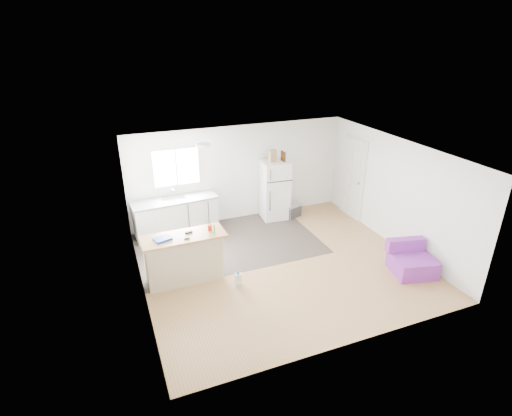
{
  "coord_description": "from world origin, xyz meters",
  "views": [
    {
      "loc": [
        -3.1,
        -6.42,
        4.45
      ],
      "look_at": [
        -0.26,
        0.7,
        1.04
      ],
      "focal_mm": 28.0,
      "sensor_mm": 36.0,
      "label": 1
    }
  ],
  "objects": [
    {
      "name": "room",
      "position": [
        0.0,
        0.0,
        1.2
      ],
      "size": [
        5.51,
        5.01,
        2.41
      ],
      "color": "olive",
      "rests_on": "ground"
    },
    {
      "name": "vinyl_zone",
      "position": [
        -0.73,
        1.25,
        0.0
      ],
      "size": [
        4.05,
        2.5,
        0.0
      ],
      "primitive_type": "cube",
      "color": "#352D28",
      "rests_on": "floor"
    },
    {
      "name": "window",
      "position": [
        -1.55,
        2.49,
        1.55
      ],
      "size": [
        1.18,
        0.06,
        0.98
      ],
      "color": "white",
      "rests_on": "back_wall"
    },
    {
      "name": "interior_door",
      "position": [
        2.72,
        1.55,
        1.02
      ],
      "size": [
        0.11,
        0.92,
        2.1
      ],
      "color": "white",
      "rests_on": "right_wall"
    },
    {
      "name": "ceiling_fixture",
      "position": [
        -1.2,
        1.2,
        2.36
      ],
      "size": [
        0.3,
        0.3,
        0.07
      ],
      "primitive_type": "cylinder",
      "color": "white",
      "rests_on": "ceiling"
    },
    {
      "name": "kitchen_cabinets",
      "position": [
        -1.7,
        2.19,
        0.45
      ],
      "size": [
        2.01,
        0.76,
        1.15
      ],
      "rotation": [
        0.0,
        0.0,
        0.07
      ],
      "color": "white",
      "rests_on": "floor"
    },
    {
      "name": "peninsula",
      "position": [
        -1.95,
        0.19,
        0.49
      ],
      "size": [
        1.57,
        0.62,
        0.96
      ],
      "rotation": [
        0.0,
        0.0,
        0.01
      ],
      "color": "tan",
      "rests_on": "floor"
    },
    {
      "name": "refrigerator",
      "position": [
        0.83,
        2.17,
        0.76
      ],
      "size": [
        0.71,
        0.68,
        1.51
      ],
      "rotation": [
        0.0,
        0.0,
        -0.07
      ],
      "color": "white",
      "rests_on": "floor"
    },
    {
      "name": "cooler",
      "position": [
        1.27,
        2.03,
        0.18
      ],
      "size": [
        0.54,
        0.45,
        0.36
      ],
      "rotation": [
        0.0,
        0.0,
        0.32
      ],
      "color": "#313134",
      "rests_on": "floor"
    },
    {
      "name": "purple_seat",
      "position": [
        2.31,
        -1.21,
        0.23
      ],
      "size": [
        0.92,
        0.89,
        0.64
      ],
      "rotation": [
        0.0,
        0.0,
        -0.23
      ],
      "color": "purple",
      "rests_on": "floor"
    },
    {
      "name": "cleaner_jug",
      "position": [
        -1.05,
        -0.36,
        0.12
      ],
      "size": [
        0.14,
        0.12,
        0.28
      ],
      "rotation": [
        0.0,
        0.0,
        -0.2
      ],
      "color": "silver",
      "rests_on": "floor"
    },
    {
      "name": "mop",
      "position": [
        -1.42,
        0.06,
        0.23
      ],
      "size": [
        0.23,
        0.33,
        1.19
      ],
      "rotation": [
        0.0,
        0.0,
        -0.22
      ],
      "color": "green",
      "rests_on": "floor"
    },
    {
      "name": "red_cup",
      "position": [
        -1.4,
        0.21,
        1.02
      ],
      "size": [
        0.1,
        0.1,
        0.12
      ],
      "primitive_type": "cylinder",
      "rotation": [
        0.0,
        0.0,
        0.33
      ],
      "color": "red",
      "rests_on": "peninsula"
    },
    {
      "name": "blue_tray",
      "position": [
        -2.31,
        0.17,
        0.98
      ],
      "size": [
        0.35,
        0.3,
        0.04
      ],
      "primitive_type": "cube",
      "rotation": [
        0.0,
        0.0,
        0.31
      ],
      "color": "#1236B0",
      "rests_on": "peninsula"
    },
    {
      "name": "tool_a",
      "position": [
        -1.8,
        0.26,
        0.97
      ],
      "size": [
        0.15,
        0.07,
        0.03
      ],
      "primitive_type": "cube",
      "rotation": [
        0.0,
        0.0,
        0.18
      ],
      "color": "black",
      "rests_on": "peninsula"
    },
    {
      "name": "tool_b",
      "position": [
        -1.89,
        0.03,
        0.97
      ],
      "size": [
        0.11,
        0.06,
        0.03
      ],
      "primitive_type": "cube",
      "rotation": [
        0.0,
        0.0,
        -0.19
      ],
      "color": "black",
      "rests_on": "peninsula"
    },
    {
      "name": "cardboard_box",
      "position": [
        0.74,
        2.14,
        1.66
      ],
      "size": [
        0.22,
        0.15,
        0.3
      ],
      "primitive_type": "cube",
      "rotation": [
        0.0,
        0.0,
        0.28
      ],
      "color": "#9D825A",
      "rests_on": "refrigerator"
    },
    {
      "name": "bottle_left",
      "position": [
        1.02,
        2.05,
        1.64
      ],
      "size": [
        0.09,
        0.09,
        0.25
      ],
      "primitive_type": "cylinder",
      "rotation": [
        0.0,
        0.0,
        0.33
      ],
      "color": "#361D09",
      "rests_on": "refrigerator"
    },
    {
      "name": "bottle_right",
      "position": [
        1.01,
        2.16,
        1.64
      ],
      "size": [
        0.08,
        0.08,
        0.25
      ],
      "primitive_type": "cylinder",
      "rotation": [
        0.0,
        0.0,
        0.15
      ],
      "color": "#361D09",
      "rests_on": "refrigerator"
    }
  ]
}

